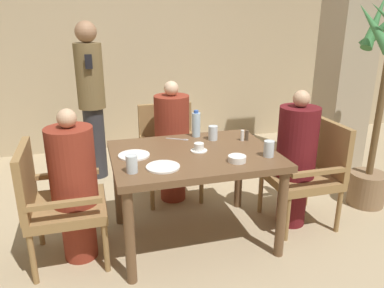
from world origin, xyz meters
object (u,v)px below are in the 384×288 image
object	(u,v)px
chair_left_side	(54,200)
chair_far_side	(169,147)
chair_right_side	(309,169)
glass_tall_far	(213,133)
diner_in_far_chair	(172,141)
plate_main_right	(163,167)
standing_host	(92,97)
teacup_with_saucer	(199,148)
bowl_small	(237,159)
potted_palm	(379,115)
water_bottle	(196,124)
diner_in_right_chair	(296,158)
glass_tall_near	(269,149)
plate_main_left	(134,155)
glass_tall_mid	(132,164)
diner_in_left_chair	(74,185)

from	to	relation	value
chair_left_side	chair_far_side	size ratio (longest dim) A/B	1.00
chair_right_side	glass_tall_far	size ratio (longest dim) A/B	7.52
diner_in_far_chair	plate_main_right	xyz separation A→B (m)	(-0.28, -0.95, 0.15)
standing_host	teacup_with_saucer	world-z (taller)	standing_host
bowl_small	chair_left_side	bearing A→B (deg)	168.02
teacup_with_saucer	glass_tall_far	distance (m)	0.30
potted_palm	water_bottle	size ratio (longest dim) A/B	8.52
diner_in_right_chair	standing_host	world-z (taller)	standing_host
glass_tall_near	plate_main_left	bearing A→B (deg)	163.63
chair_right_side	glass_tall_mid	xyz separation A→B (m)	(-1.50, -0.25, 0.31)
glass_tall_near	glass_tall_mid	bearing A→B (deg)	-178.75
standing_host	teacup_with_saucer	xyz separation A→B (m)	(0.73, -1.47, -0.13)
chair_left_side	glass_tall_far	xyz separation A→B (m)	(1.24, 0.24, 0.31)
standing_host	glass_tall_far	xyz separation A→B (m)	(0.92, -1.24, -0.10)
diner_in_far_chair	glass_tall_far	size ratio (longest dim) A/B	9.83
diner_in_right_chair	glass_tall_far	size ratio (longest dim) A/B	9.86
diner_in_far_chair	glass_tall_near	xyz separation A→B (m)	(0.49, -0.95, 0.20)
chair_far_side	standing_host	size ratio (longest dim) A/B	0.53
diner_in_left_chair	diner_in_right_chair	size ratio (longest dim) A/B	0.97
standing_host	bowl_small	distance (m)	1.98
diner_in_right_chair	plate_main_left	world-z (taller)	diner_in_right_chair
glass_tall_mid	plate_main_right	bearing A→B (deg)	6.32
plate_main_right	bowl_small	distance (m)	0.52
diner_in_far_chair	potted_palm	world-z (taller)	potted_palm
potted_palm	plate_main_left	xyz separation A→B (m)	(-2.16, -0.06, -0.13)
chair_right_side	diner_in_right_chair	bearing A→B (deg)	180.00
diner_in_far_chair	bowl_small	world-z (taller)	diner_in_far_chair
standing_host	water_bottle	distance (m)	1.38
diner_in_far_chair	diner_in_right_chair	distance (m)	1.13
diner_in_far_chair	glass_tall_mid	distance (m)	1.11
glass_tall_mid	teacup_with_saucer	bearing A→B (deg)	26.62
chair_left_side	standing_host	bearing A→B (deg)	77.55
diner_in_far_chair	teacup_with_saucer	distance (m)	0.73
diner_in_right_chair	plate_main_left	size ratio (longest dim) A/B	5.06
diner_in_right_chair	bowl_small	size ratio (longest dim) A/B	9.16
plate_main_right	bowl_small	bearing A→B (deg)	-3.85
diner_in_right_chair	chair_right_side	bearing A→B (deg)	0.00
plate_main_left	glass_tall_mid	size ratio (longest dim) A/B	1.95
chair_far_side	standing_host	bearing A→B (deg)	137.75
plate_main_left	teacup_with_saucer	bearing A→B (deg)	-3.28
glass_tall_mid	potted_palm	bearing A→B (deg)	9.17
diner_in_far_chair	glass_tall_far	world-z (taller)	diner_in_far_chair
diner_in_left_chair	chair_far_side	size ratio (longest dim) A/B	1.28
glass_tall_mid	glass_tall_far	size ratio (longest dim) A/B	1.00
teacup_with_saucer	plate_main_left	bearing A→B (deg)	176.72
diner_in_right_chair	potted_palm	world-z (taller)	potted_palm
standing_host	potted_palm	size ratio (longest dim) A/B	0.86
chair_left_side	diner_in_right_chair	size ratio (longest dim) A/B	0.76
standing_host	teacup_with_saucer	distance (m)	1.64
glass_tall_mid	water_bottle	bearing A→B (deg)	45.25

